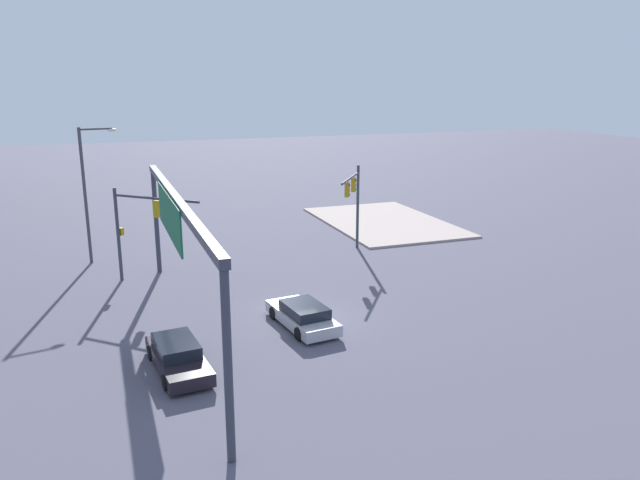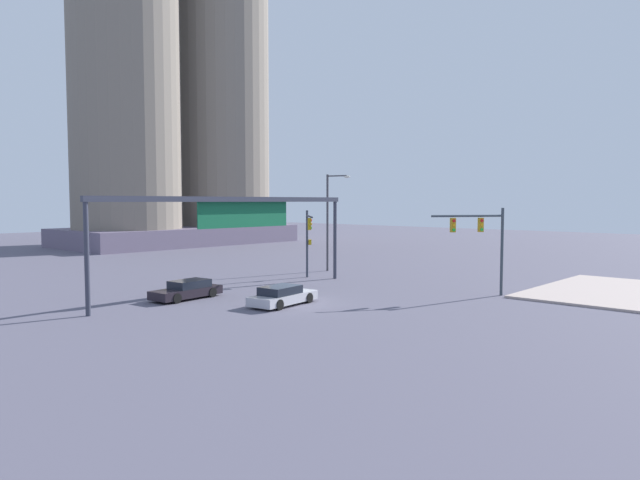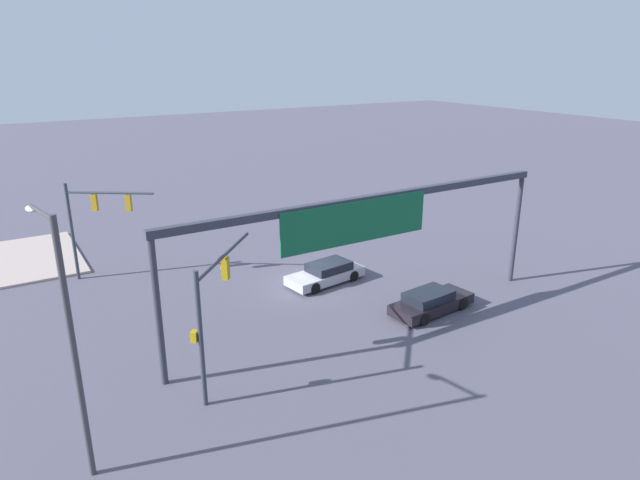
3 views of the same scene
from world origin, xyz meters
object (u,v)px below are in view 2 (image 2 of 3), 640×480
at_px(traffic_signal_near_corner, 308,233).
at_px(sedan_car_waiting_far, 282,296).
at_px(streetlamp_curved_arm, 330,216).
at_px(sedan_car_approaching, 187,290).
at_px(traffic_signal_opposite_side, 483,235).

distance_m(traffic_signal_near_corner, sedan_car_waiting_far, 12.31).
bearing_deg(streetlamp_curved_arm, sedan_car_approaching, -90.91).
xyz_separation_m(traffic_signal_near_corner, streetlamp_curved_arm, (5.42, 2.43, 1.25)).
relative_size(traffic_signal_near_corner, sedan_car_waiting_far, 1.13).
bearing_deg(sedan_car_approaching, traffic_signal_near_corner, 177.17).
relative_size(sedan_car_approaching, sedan_car_waiting_far, 1.00).
relative_size(traffic_signal_opposite_side, sedan_car_approaching, 1.19).
height_order(traffic_signal_near_corner, streetlamp_curved_arm, streetlamp_curved_arm).
bearing_deg(sedan_car_approaching, sedan_car_waiting_far, 106.24).
distance_m(traffic_signal_opposite_side, sedan_car_waiting_far, 14.07).
bearing_deg(streetlamp_curved_arm, traffic_signal_near_corner, -76.53).
relative_size(traffic_signal_near_corner, traffic_signal_opposite_side, 0.95).
bearing_deg(traffic_signal_opposite_side, streetlamp_curved_arm, -67.52).
distance_m(sedan_car_approaching, sedan_car_waiting_far, 6.80).
bearing_deg(traffic_signal_opposite_side, traffic_signal_near_corner, -48.35).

